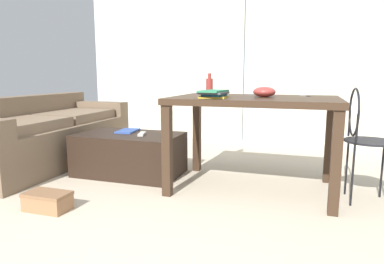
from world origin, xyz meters
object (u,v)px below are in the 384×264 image
(coffee_table, at_px, (130,154))
(couch, at_px, (45,136))
(magazine, at_px, (128,131))
(shoebox, at_px, (48,201))
(book_stack, at_px, (214,94))
(craft_table, at_px, (254,109))
(scissors, at_px, (306,96))
(wire_chair, at_px, (362,131))
(tv_remote_primary, at_px, (142,134))
(bottle_near, at_px, (209,85))
(bowl, at_px, (264,92))

(coffee_table, bearing_deg, couch, 174.86)
(coffee_table, distance_m, magazine, 0.25)
(shoebox, bearing_deg, magazine, 87.98)
(couch, bearing_deg, book_stack, -11.07)
(craft_table, bearing_deg, scissors, 29.96)
(craft_table, relative_size, wire_chair, 1.54)
(tv_remote_primary, bearing_deg, coffee_table, 155.92)
(shoebox, bearing_deg, couch, 131.54)
(magazine, relative_size, shoebox, 0.85)
(bottle_near, bearing_deg, coffee_table, -157.51)
(wire_chair, xyz_separation_m, book_stack, (-1.10, -0.20, 0.27))
(shoebox, bearing_deg, coffee_table, 83.53)
(craft_table, height_order, tv_remote_primary, craft_table)
(couch, bearing_deg, tv_remote_primary, -5.45)
(couch, distance_m, bowl, 2.43)
(craft_table, xyz_separation_m, shoebox, (-1.32, -0.95, -0.61))
(wire_chair, relative_size, bottle_near, 4.45)
(couch, bearing_deg, craft_table, -3.98)
(coffee_table, xyz_separation_m, book_stack, (0.92, -0.30, 0.61))
(couch, relative_size, wire_chair, 2.41)
(bowl, distance_m, tv_remote_primary, 1.20)
(couch, distance_m, shoebox, 1.50)
(tv_remote_primary, xyz_separation_m, magazine, (-0.22, 0.13, -0.00))
(couch, xyz_separation_m, wire_chair, (3.11, -0.20, 0.24))
(coffee_table, distance_m, scissors, 1.72)
(bottle_near, relative_size, magazine, 0.72)
(wire_chair, height_order, scissors, wire_chair)
(coffee_table, relative_size, bowl, 5.39)
(book_stack, distance_m, shoebox, 1.46)
(coffee_table, height_order, magazine, magazine)
(wire_chair, xyz_separation_m, bowl, (-0.74, 0.05, 0.28))
(coffee_table, distance_m, shoebox, 1.02)
(bottle_near, bearing_deg, shoebox, -122.51)
(book_stack, bearing_deg, bowl, 34.64)
(scissors, xyz_separation_m, shoebox, (-1.72, -1.18, -0.72))
(couch, relative_size, magazine, 7.69)
(scissors, bearing_deg, wire_chair, -33.18)
(wire_chair, relative_size, tv_remote_primary, 4.89)
(bottle_near, distance_m, bowl, 0.66)
(wire_chair, height_order, bowl, wire_chair)
(craft_table, relative_size, magazine, 4.90)
(scissors, height_order, magazine, scissors)
(craft_table, relative_size, bottle_near, 6.85)
(scissors, bearing_deg, craft_table, -150.04)
(book_stack, distance_m, magazine, 1.14)
(bowl, xyz_separation_m, book_stack, (-0.36, -0.25, -0.01))
(coffee_table, bearing_deg, scissors, 6.11)
(wire_chair, distance_m, scissors, 0.55)
(bottle_near, xyz_separation_m, bowl, (0.56, -0.34, -0.04))
(bowl, height_order, book_stack, bowl)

